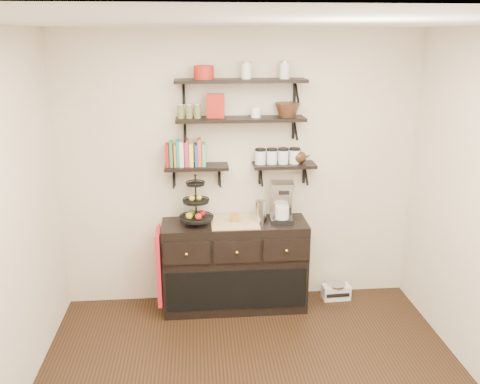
# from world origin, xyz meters

# --- Properties ---
(ceiling) EXTENTS (3.50, 3.50, 0.02)m
(ceiling) POSITION_xyz_m (0.00, 0.00, 2.70)
(ceiling) COLOR white
(ceiling) RESTS_ON back_wall
(back_wall) EXTENTS (3.50, 0.02, 2.70)m
(back_wall) POSITION_xyz_m (0.00, 1.75, 1.35)
(back_wall) COLOR silver
(back_wall) RESTS_ON ground
(shelf_top) EXTENTS (1.20, 0.27, 0.23)m
(shelf_top) POSITION_xyz_m (0.00, 1.62, 2.23)
(shelf_top) COLOR black
(shelf_top) RESTS_ON back_wall
(shelf_mid) EXTENTS (1.20, 0.27, 0.23)m
(shelf_mid) POSITION_xyz_m (0.00, 1.62, 1.88)
(shelf_mid) COLOR black
(shelf_mid) RESTS_ON back_wall
(shelf_low_left) EXTENTS (0.60, 0.25, 0.23)m
(shelf_low_left) POSITION_xyz_m (-0.42, 1.63, 1.43)
(shelf_low_left) COLOR black
(shelf_low_left) RESTS_ON back_wall
(shelf_low_right) EXTENTS (0.60, 0.25, 0.23)m
(shelf_low_right) POSITION_xyz_m (0.42, 1.63, 1.43)
(shelf_low_right) COLOR black
(shelf_low_right) RESTS_ON back_wall
(cookbooks) EXTENTS (0.36, 0.15, 0.26)m
(cookbooks) POSITION_xyz_m (-0.51, 1.63, 1.56)
(cookbooks) COLOR #A50E1A
(cookbooks) RESTS_ON shelf_low_left
(glass_canisters) EXTENTS (0.43, 0.10, 0.13)m
(glass_canisters) POSITION_xyz_m (0.36, 1.63, 1.51)
(glass_canisters) COLOR silver
(glass_canisters) RESTS_ON shelf_low_right
(sideboard) EXTENTS (1.40, 0.50, 0.92)m
(sideboard) POSITION_xyz_m (-0.07, 1.51, 0.45)
(sideboard) COLOR black
(sideboard) RESTS_ON floor
(fruit_stand) EXTENTS (0.32, 0.32, 0.47)m
(fruit_stand) POSITION_xyz_m (-0.43, 1.52, 1.06)
(fruit_stand) COLOR black
(fruit_stand) RESTS_ON sideboard
(candle) EXTENTS (0.08, 0.08, 0.08)m
(candle) POSITION_xyz_m (-0.07, 1.51, 0.96)
(candle) COLOR #916121
(candle) RESTS_ON sideboard
(coffee_maker) EXTENTS (0.23, 0.22, 0.39)m
(coffee_maker) POSITION_xyz_m (0.39, 1.54, 1.09)
(coffee_maker) COLOR black
(coffee_maker) RESTS_ON sideboard
(thermal_carafe) EXTENTS (0.11, 0.11, 0.22)m
(thermal_carafe) POSITION_xyz_m (0.18, 1.49, 1.01)
(thermal_carafe) COLOR silver
(thermal_carafe) RESTS_ON sideboard
(apron) EXTENTS (0.04, 0.31, 0.72)m
(apron) POSITION_xyz_m (-0.80, 1.41, 0.52)
(apron) COLOR #B3132D
(apron) RESTS_ON sideboard
(radio) EXTENTS (0.29, 0.20, 0.17)m
(radio) POSITION_xyz_m (0.99, 1.57, 0.08)
(radio) COLOR silver
(radio) RESTS_ON floor
(recipe_box) EXTENTS (0.17, 0.08, 0.22)m
(recipe_box) POSITION_xyz_m (-0.23, 1.61, 2.01)
(recipe_box) COLOR #A11C12
(recipe_box) RESTS_ON shelf_mid
(walnut_bowl) EXTENTS (0.24, 0.24, 0.13)m
(walnut_bowl) POSITION_xyz_m (0.44, 1.61, 1.96)
(walnut_bowl) COLOR black
(walnut_bowl) RESTS_ON shelf_mid
(ramekins) EXTENTS (0.09, 0.09, 0.10)m
(ramekins) POSITION_xyz_m (0.14, 1.61, 1.95)
(ramekins) COLOR white
(ramekins) RESTS_ON shelf_mid
(teapot) EXTENTS (0.21, 0.17, 0.14)m
(teapot) POSITION_xyz_m (0.57, 1.63, 1.52)
(teapot) COLOR #341E0F
(teapot) RESTS_ON shelf_low_right
(red_pot) EXTENTS (0.18, 0.18, 0.12)m
(red_pot) POSITION_xyz_m (-0.33, 1.61, 2.31)
(red_pot) COLOR #A11C12
(red_pot) RESTS_ON shelf_top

